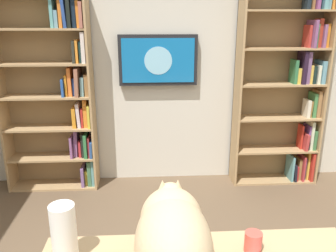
{
  "coord_description": "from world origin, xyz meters",
  "views": [
    {
      "loc": [
        0.19,
        1.52,
        1.78
      ],
      "look_at": [
        0.03,
        -1.1,
        0.96
      ],
      "focal_mm": 37.22,
      "sensor_mm": 36.0,
      "label": 1
    }
  ],
  "objects": [
    {
      "name": "wall_back",
      "position": [
        0.0,
        -2.23,
        1.35
      ],
      "size": [
        4.52,
        0.06,
        2.7
      ],
      "primitive_type": "cube",
      "color": "beige",
      "rests_on": "ground"
    },
    {
      "name": "bookshelf_left",
      "position": [
        -1.33,
        -2.06,
        1.11
      ],
      "size": [
        0.93,
        0.28,
        2.23
      ],
      "color": "tan",
      "rests_on": "ground"
    },
    {
      "name": "bookshelf_right",
      "position": [
        1.1,
        -2.06,
        1.03
      ],
      "size": [
        0.93,
        0.28,
        2.02
      ],
      "color": "tan",
      "rests_on": "ground"
    },
    {
      "name": "wall_mounted_tv",
      "position": [
        0.07,
        -2.15,
        1.36
      ],
      "size": [
        0.82,
        0.07,
        0.52
      ],
      "color": "black"
    },
    {
      "name": "cat",
      "position": [
        0.1,
        0.32,
        0.94
      ],
      "size": [
        0.31,
        0.7,
        0.36
      ],
      "color": "#D1B284",
      "rests_on": "desk"
    },
    {
      "name": "paper_towel_roll",
      "position": [
        0.56,
        0.2,
        0.89
      ],
      "size": [
        0.11,
        0.11,
        0.27
      ],
      "primitive_type": "cylinder",
      "color": "white",
      "rests_on": "desk"
    },
    {
      "name": "coffee_mug",
      "position": [
        -0.28,
        0.19,
        0.81
      ],
      "size": [
        0.08,
        0.08,
        0.1
      ],
      "primitive_type": "cylinder",
      "color": "#D84C3F",
      "rests_on": "desk"
    }
  ]
}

